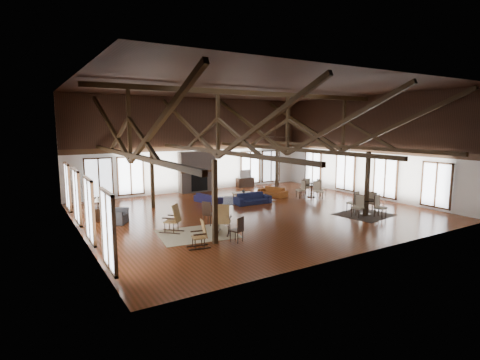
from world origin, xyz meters
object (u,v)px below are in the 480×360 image
sofa_navy_left (208,198)px  cafe_table_far (311,188)px  armchair (116,216)px  cafe_table_near (366,204)px  sofa_orange (272,192)px  tv_console (245,182)px  sofa_navy_front (253,198)px  coffee_table (242,193)px

sofa_navy_left → cafe_table_far: bearing=-120.3°
armchair → cafe_table_near: cafe_table_near is taller
armchair → cafe_table_near: size_ratio=0.48×
sofa_orange → tv_console: bearing=159.1°
sofa_navy_left → cafe_table_far: cafe_table_far is taller
sofa_navy_front → coffee_table: sofa_navy_front is taller
coffee_table → cafe_table_far: cafe_table_far is taller
sofa_orange → sofa_navy_front: bearing=-74.8°
cafe_table_near → cafe_table_far: cafe_table_near is taller
armchair → cafe_table_far: bearing=-56.2°
sofa_navy_left → tv_console: tv_console is taller
armchair → cafe_table_near: 11.55m
armchair → coffee_table: bearing=-44.8°
armchair → cafe_table_far: size_ratio=0.48×
sofa_navy_left → cafe_table_near: size_ratio=0.86×
sofa_orange → armchair: armchair is taller
sofa_navy_front → sofa_orange: sofa_navy_front is taller
sofa_navy_front → coffee_table: bearing=87.0°
sofa_orange → cafe_table_far: 2.33m
cafe_table_near → cafe_table_far: (0.84, 4.79, -0.00)m
sofa_navy_left → tv_console: size_ratio=1.38×
sofa_orange → cafe_table_near: bearing=-4.7°
armchair → tv_console: size_ratio=0.76×
sofa_navy_front → cafe_table_far: cafe_table_far is taller
cafe_table_near → coffee_table: bearing=117.0°
coffee_table → armchair: size_ratio=1.27×
sofa_navy_front → tv_console: bearing=63.9°
sofa_navy_left → cafe_table_near: (5.20, -6.48, 0.26)m
cafe_table_near → tv_console: size_ratio=1.59×
cafe_table_far → tv_console: bearing=104.7°
sofa_navy_front → armchair: size_ratio=2.12×
sofa_navy_front → sofa_navy_left: 2.48m
cafe_table_far → armchair: bearing=-178.7°
sofa_navy_front → sofa_navy_left: (-1.93, 1.55, -0.04)m
coffee_table → cafe_table_near: 6.97m
cafe_table_far → tv_console: size_ratio=1.59×
cafe_table_far → cafe_table_near: bearing=-100.0°
sofa_orange → cafe_table_far: cafe_table_far is taller
coffee_table → cafe_table_far: 4.25m
sofa_orange → coffee_table: (-2.15, 0.03, 0.10)m
sofa_navy_front → cafe_table_near: 5.91m
sofa_navy_left → cafe_table_near: cafe_table_near is taller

